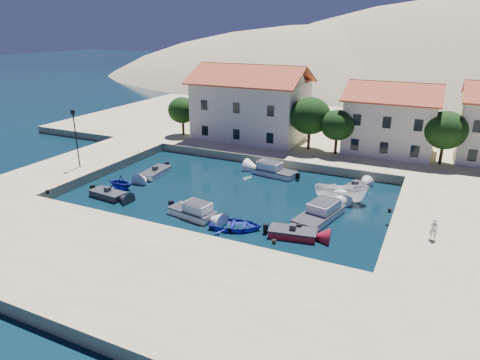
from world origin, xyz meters
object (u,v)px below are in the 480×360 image
(boat_east, at_px, (340,202))
(pedestrian, at_px, (433,229))
(lamppost, at_px, (75,133))
(rowboat_south, at_px, (236,228))
(cabin_cruiser_east, at_px, (319,214))
(cabin_cruiser_south, at_px, (192,211))
(building_left, at_px, (251,101))
(building_mid, at_px, (391,117))

(boat_east, relative_size, pedestrian, 3.09)
(lamppost, bearing_deg, pedestrian, -2.58)
(lamppost, bearing_deg, boat_east, 10.07)
(boat_east, distance_m, pedestrian, 10.51)
(rowboat_south, height_order, cabin_cruiser_east, cabin_cruiser_east)
(cabin_cruiser_south, bearing_deg, building_left, 112.56)
(boat_east, bearing_deg, lamppost, 85.43)
(building_mid, xyz_separation_m, lamppost, (-29.50, -21.00, -0.47))
(lamppost, bearing_deg, rowboat_south, -11.70)
(cabin_cruiser_east, height_order, pedestrian, pedestrian)
(building_mid, bearing_deg, lamppost, -144.55)
(rowboat_south, bearing_deg, cabin_cruiser_south, 66.34)
(pedestrian, bearing_deg, lamppost, -3.56)
(rowboat_south, bearing_deg, building_mid, -35.00)
(building_left, relative_size, cabin_cruiser_south, 3.20)
(building_left, relative_size, rowboat_south, 3.40)
(building_mid, height_order, cabin_cruiser_south, building_mid)
(cabin_cruiser_south, height_order, pedestrian, pedestrian)
(building_left, relative_size, boat_east, 2.96)
(cabin_cruiser_east, distance_m, pedestrian, 9.13)
(building_mid, distance_m, cabin_cruiser_east, 21.45)
(building_mid, relative_size, rowboat_south, 2.43)
(building_left, distance_m, boat_east, 22.81)
(rowboat_south, bearing_deg, cabin_cruiser_east, -67.32)
(building_mid, bearing_deg, pedestrian, -74.92)
(building_left, relative_size, lamppost, 2.36)
(lamppost, xyz_separation_m, pedestrian, (35.59, -1.61, -2.95))
(boat_east, bearing_deg, cabin_cruiser_east, 155.88)
(cabin_cruiser_east, bearing_deg, pedestrian, -89.51)
(lamppost, height_order, pedestrian, lamppost)
(lamppost, relative_size, cabin_cruiser_east, 1.03)
(boat_east, bearing_deg, rowboat_south, 130.62)
(cabin_cruiser_south, distance_m, boat_east, 13.93)
(cabin_cruiser_south, bearing_deg, rowboat_south, 3.35)
(building_left, xyz_separation_m, boat_east, (16.02, -15.11, -5.94))
(rowboat_south, bearing_deg, pedestrian, -95.88)
(cabin_cruiser_east, relative_size, pedestrian, 3.75)
(cabin_cruiser_east, bearing_deg, building_mid, 4.86)
(building_mid, distance_m, cabin_cruiser_south, 28.35)
(building_left, relative_size, pedestrian, 9.17)
(building_mid, height_order, boat_east, building_mid)
(boat_east, bearing_deg, pedestrian, -143.47)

